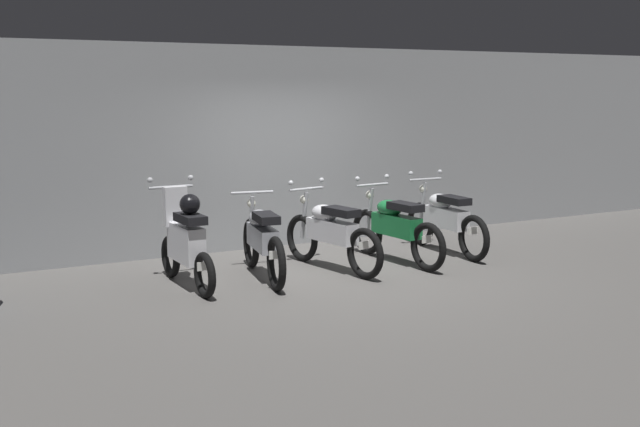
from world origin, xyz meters
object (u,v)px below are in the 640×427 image
motorbike_slot_1 (262,239)px  motorbike_slot_2 (331,232)px  motorbike_slot_0 (185,240)px  motorbike_slot_4 (445,219)px  motorbike_slot_3 (395,227)px

motorbike_slot_1 → motorbike_slot_2: motorbike_slot_2 is taller
motorbike_slot_2 → motorbike_slot_1: bearing=-179.9°
motorbike_slot_0 → motorbike_slot_4: size_ratio=0.86×
motorbike_slot_3 → motorbike_slot_1: bearing=179.2°
motorbike_slot_1 → motorbike_slot_2: bearing=0.1°
motorbike_slot_4 → motorbike_slot_1: bearing=-176.7°
motorbike_slot_0 → motorbike_slot_2: motorbike_slot_0 is taller
motorbike_slot_0 → motorbike_slot_2: 1.96m
motorbike_slot_2 → motorbike_slot_4: 1.98m
motorbike_slot_1 → motorbike_slot_3: size_ratio=0.99×
motorbike_slot_0 → motorbike_slot_3: size_ratio=0.86×
motorbike_slot_2 → motorbike_slot_3: bearing=-1.6°
motorbike_slot_4 → motorbike_slot_2: bearing=-175.1°
motorbike_slot_2 → motorbike_slot_3: same height
motorbike_slot_0 → motorbike_slot_4: 3.93m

